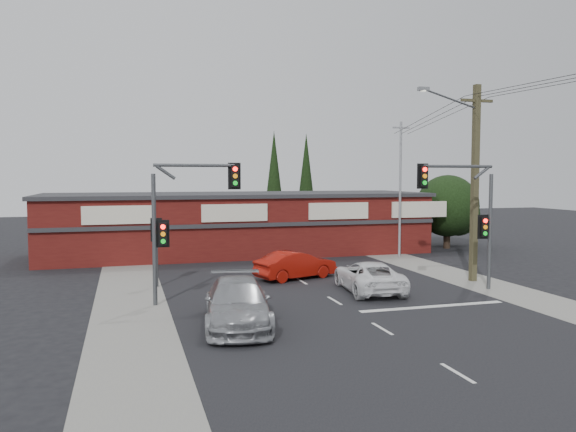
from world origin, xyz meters
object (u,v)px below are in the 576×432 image
object	(u,v)px
utility_pole	(473,176)
shop_building	(238,223)
silver_suv	(238,303)
white_suv	(369,276)
red_sedan	(296,265)

from	to	relation	value
utility_pole	shop_building	bearing A→B (deg)	123.76
silver_suv	utility_pole	bearing A→B (deg)	29.98
white_suv	utility_pole	xyz separation A→B (m)	(6.09, 0.83, 4.69)
silver_suv	utility_pole	size ratio (longest dim) A/B	0.57
red_sedan	shop_building	xyz separation A→B (m)	(-0.94, 10.76, 1.40)
silver_suv	utility_pole	world-z (taller)	utility_pole
white_suv	shop_building	distance (m)	15.25
red_sedan	silver_suv	bearing A→B (deg)	131.85
shop_building	utility_pole	bearing A→B (deg)	-56.24
silver_suv	shop_building	xyz separation A→B (m)	(3.82, 19.08, 1.31)
red_sedan	utility_pole	xyz separation A→B (m)	(8.42, -3.23, 4.66)
red_sedan	utility_pole	world-z (taller)	utility_pole
silver_suv	utility_pole	distance (m)	14.85
white_suv	silver_suv	xyz separation A→B (m)	(-7.09, -4.25, 0.11)
white_suv	shop_building	size ratio (longest dim) A/B	0.19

